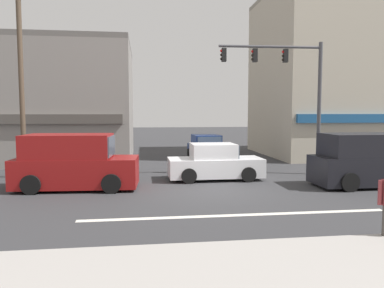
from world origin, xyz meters
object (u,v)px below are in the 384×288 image
at_px(traffic_light_mast, 293,83).
at_px(sedan_crossing_leftbound, 206,149).
at_px(utility_pole_near_left, 21,81).
at_px(sedan_approaching_near, 215,163).
at_px(van_crossing_center, 369,161).
at_px(van_parked_curbside, 74,163).

height_order(traffic_light_mast, sedan_crossing_leftbound, traffic_light_mast).
height_order(utility_pole_near_left, sedan_approaching_near, utility_pole_near_left).
bearing_deg(van_crossing_center, utility_pole_near_left, 164.94).
xyz_separation_m(traffic_light_mast, sedan_approaching_near, (-3.82, -0.76, -3.59)).
distance_m(utility_pole_near_left, van_crossing_center, 15.11).
distance_m(utility_pole_near_left, sedan_approaching_near, 9.30).
bearing_deg(van_parked_curbside, sedan_approaching_near, 13.02).
relative_size(van_crossing_center, van_parked_curbside, 0.98).
relative_size(traffic_light_mast, sedan_crossing_leftbound, 1.49).
bearing_deg(sedan_crossing_leftbound, traffic_light_mast, -60.87).
bearing_deg(van_parked_curbside, utility_pole_near_left, 133.26).
xyz_separation_m(utility_pole_near_left, traffic_light_mast, (12.26, -0.76, -0.02)).
relative_size(sedan_crossing_leftbound, van_parked_curbside, 0.89).
bearing_deg(utility_pole_near_left, sedan_approaching_near, -10.22).
distance_m(van_crossing_center, sedan_approaching_near, 6.25).
xyz_separation_m(utility_pole_near_left, sedan_approaching_near, (8.43, -1.52, -3.61)).
relative_size(van_crossing_center, sedan_crossing_leftbound, 1.10).
distance_m(traffic_light_mast, van_crossing_center, 4.92).
distance_m(van_crossing_center, sedan_crossing_leftbound, 10.03).
distance_m(van_parked_curbside, sedan_approaching_near, 5.91).
bearing_deg(van_parked_curbside, van_crossing_center, -4.84).
relative_size(sedan_crossing_leftbound, sedan_approaching_near, 1.02).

